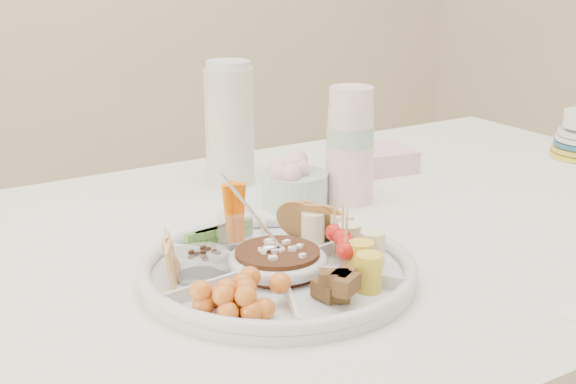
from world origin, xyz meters
TOP-DOWN VIEW (x-y plane):
  - party_tray at (-0.24, -0.13)m, footprint 0.42×0.42m
  - bean_dip at (-0.24, -0.13)m, footprint 0.13×0.13m
  - tortillas at (-0.13, -0.05)m, footprint 0.10×0.10m
  - carrot_cucumber at (-0.25, -0.00)m, footprint 0.11×0.11m
  - pita_raisins at (-0.36, -0.08)m, footprint 0.12×0.12m
  - cherries at (-0.34, -0.21)m, footprint 0.14×0.14m
  - granola_chunks at (-0.22, -0.26)m, footprint 0.11×0.11m
  - banana_tomato at (-0.12, -0.18)m, footprint 0.13×0.13m
  - cup_stack at (0.06, 0.10)m, footprint 0.10×0.10m
  - thermos at (-0.07, 0.32)m, footprint 0.12×0.12m
  - flower_bowl at (-0.04, 0.14)m, footprint 0.15×0.15m
  - napkin_stack at (0.23, 0.24)m, footprint 0.15×0.13m

SIDE VIEW (x-z plane):
  - napkin_stack at x=0.23m, z-range 0.76..0.80m
  - party_tray at x=-0.24m, z-range 0.76..0.80m
  - bean_dip at x=-0.24m, z-range 0.77..0.81m
  - cherries at x=-0.34m, z-range 0.77..0.82m
  - granola_chunks at x=-0.22m, z-range 0.77..0.82m
  - tortillas at x=-0.13m, z-range 0.77..0.83m
  - pita_raisins at x=-0.36m, z-range 0.77..0.83m
  - flower_bowl at x=-0.04m, z-range 0.76..0.85m
  - banana_tomato at x=-0.12m, z-range 0.77..0.86m
  - carrot_cucumber at x=-0.25m, z-range 0.78..0.87m
  - cup_stack at x=0.06m, z-range 0.76..1.00m
  - thermos at x=-0.07m, z-range 0.76..1.00m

